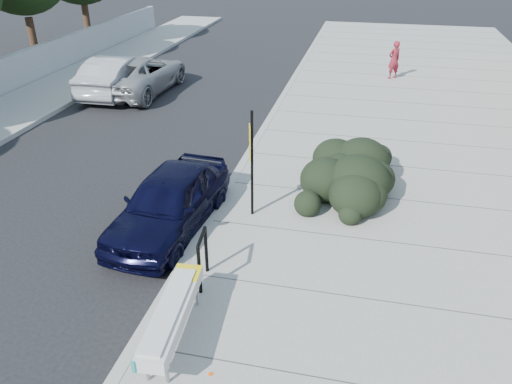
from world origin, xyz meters
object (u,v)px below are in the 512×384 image
sedan_navy (169,202)px  bike_rack (203,254)px  wagon_silver (118,75)px  pedestrian (394,60)px  bench (172,313)px  sign_post (251,158)px  suv_silver (140,74)px

sedan_navy → bike_rack: bearing=-48.4°
wagon_silver → pedestrian: 11.88m
bench → wagon_silver: bearing=115.2°
bike_rack → sign_post: 2.82m
bike_rack → wagon_silver: wagon_silver is taller
sign_post → suv_silver: 11.41m
sedan_navy → pedestrian: 14.72m
bench → sign_post: size_ratio=0.92×
pedestrian → sedan_navy: bearing=32.7°
bench → sign_post: 4.34m
sedan_navy → suv_silver: suv_silver is taller
sedan_navy → pedestrian: (5.10, 13.80, 0.26)m
wagon_silver → bike_rack: bearing=121.6°
bike_rack → pedestrian: 16.10m
sign_post → wagon_silver: (-7.66, 8.64, -0.82)m
wagon_silver → bench: bearing=118.3°
sign_post → pedestrian: bearing=59.1°
wagon_silver → sedan_navy: bearing=120.8°
sedan_navy → sign_post: bearing=30.3°
wagon_silver → suv_silver: size_ratio=0.88×
bench → suv_silver: (-6.60, 13.28, 0.05)m
sign_post → sedan_navy: bearing=-170.7°
sign_post → sedan_navy: 2.09m
sign_post → pedestrian: (3.39, 12.99, -0.63)m
pedestrian → bike_rack: bearing=39.7°
bike_rack → sedan_navy: 2.33m
pedestrian → wagon_silver: bearing=-15.6°
bike_rack → sedan_navy: size_ratio=0.25×
bike_rack → wagon_silver: 13.50m
wagon_silver → pedestrian: size_ratio=2.91×
bench → pedestrian: (3.70, 17.23, 0.27)m
bench → wagon_silver: (-7.36, 12.88, 0.08)m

